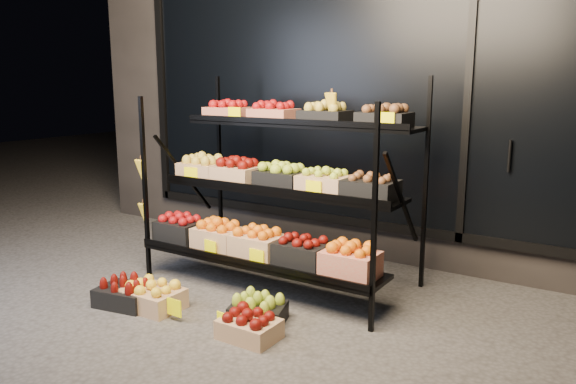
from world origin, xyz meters
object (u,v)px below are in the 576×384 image
Objects in this scene: display_rack at (275,188)px; floor_crate_left at (152,295)px; floor_crate_midleft at (126,293)px; floor_crate_midright at (249,325)px.

display_rack is 1.23m from floor_crate_left.
display_rack reaches higher than floor_crate_left.
floor_crate_left is at bearing -116.33° from display_rack.
floor_crate_midright is (1.09, 0.05, -0.01)m from floor_crate_midleft.
floor_crate_midright is at bearing -1.22° from floor_crate_left.
floor_crate_midright is (0.43, -0.93, -0.70)m from display_rack.
display_rack reaches higher than floor_crate_midright.
floor_crate_midleft is at bearing -176.70° from floor_crate_midright.
floor_crate_left is at bearing 179.61° from floor_crate_midright.
floor_crate_midleft is at bearing -123.93° from display_rack.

